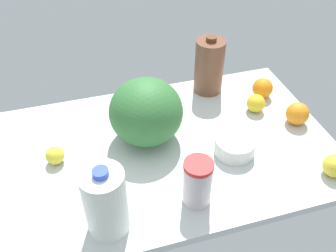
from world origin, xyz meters
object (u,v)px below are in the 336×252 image
Objects in this scene: orange_loose at (297,114)px; lemon_beside_bowl at (55,155)px; tumbler_cup at (197,183)px; milk_jug at (106,202)px; orange_near_front at (263,88)px; chocolate_milk_jug at (209,66)px; mixing_bowl at (235,146)px; watermelon at (146,112)px; lemon_far_back at (335,166)px; lemon_by_jug at (256,103)px.

orange_loose reaches higher than lemon_beside_bowl.
milk_jug is at bearing 3.53° from tumbler_cup.
orange_near_front is at bearing -147.85° from milk_jug.
chocolate_milk_jug is at bearing -29.62° from orange_near_front.
orange_loose is (-29.62, -8.47, 1.29)cm from mixing_bowl.
watermelon reaches higher than lemon_beside_bowl.
orange_near_front reaches higher than lemon_beside_bowl.
tumbler_cup is (-7.66, 32.55, -3.76)cm from watermelon.
lemon_far_back is (-74.85, 0.76, -7.33)cm from milk_jug.
tumbler_cup is 1.95× the size of orange_near_front.
mixing_bowl is at bearing -141.08° from tumbler_cup.
watermelon is at bearing -120.19° from milk_jug.
lemon_beside_bowl is at bearing 5.99° from watermelon.
lemon_by_jug is at bearing -132.21° from mixing_bowl.
watermelon is 3.57× the size of lemon_by_jug.
watermelon reaches higher than orange_near_front.
mixing_bowl is 0.56× the size of chocolate_milk_jug.
mixing_bowl is 62.20cm from lemon_beside_bowl.
lemon_by_jug is (-17.85, -19.68, 0.59)cm from mixing_bowl.
tumbler_cup is at bearing 103.25° from watermelon.
watermelon is at bearing -174.01° from lemon_beside_bowl.
watermelon reaches higher than milk_jug.
mixing_bowl is (-27.65, 16.42, -8.95)cm from watermelon.
lemon_far_back reaches higher than lemon_by_jug.
orange_near_front is at bearing -167.92° from watermelon.
mixing_bowl is 2.23× the size of lemon_beside_bowl.
orange_loose is (-77.20, -26.31, -6.82)cm from milk_jug.
chocolate_milk_jug is 3.25× the size of lemon_far_back.
orange_loose is 16.27cm from lemon_by_jug.
tumbler_cup is 27.81cm from milk_jug.
orange_near_front reaches higher than mixing_bowl.
mixing_bowl is at bearing 48.13° from orange_near_front.
lemon_far_back is 1.05× the size of lemon_by_jug.
lemon_far_back is (-27.27, 18.61, 0.79)cm from mixing_bowl.
mixing_bowl is 1.83× the size of lemon_far_back.
chocolate_milk_jug is 3.42× the size of lemon_by_jug.
orange_near_front is (-24.78, -27.64, 1.15)cm from mixing_bowl.
tumbler_cup is at bearing 44.36° from orange_near_front.
lemon_far_back is at bearing 85.05° from orange_loose.
watermelon is at bearing 12.08° from orange_near_front.
tumbler_cup reaches higher than lemon_by_jug.
chocolate_milk_jug is at bearing -55.96° from lemon_by_jug.
lemon_by_jug is (11.76, -11.21, -0.70)cm from orange_loose.
watermelon is 33.38cm from mixing_bowl.
milk_jug reaches higher than orange_loose.
chocolate_milk_jug is at bearing -68.69° from lemon_far_back.
chocolate_milk_jug is at bearing -50.90° from orange_loose.
orange_near_front is at bearing 150.38° from chocolate_milk_jug.
tumbler_cup reaches higher than lemon_beside_bowl.
lemon_by_jug is at bearing -175.10° from lemon_beside_bowl.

